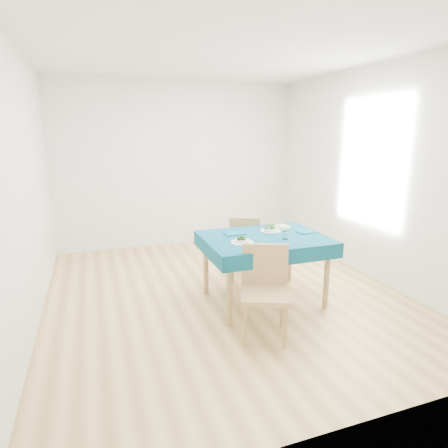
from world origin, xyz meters
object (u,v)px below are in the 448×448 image
object	(u,v)px
chair_far	(244,243)
side_plate	(282,227)
table	(264,269)
chair_near	(265,283)
bowl_near	(242,240)
bowl_far	(270,228)

from	to	relation	value
chair_far	side_plate	xyz separation A→B (m)	(0.32, -0.40, 0.28)
table	chair_far	distance (m)	0.74
table	side_plate	distance (m)	0.63
chair_near	bowl_near	distance (m)	0.63
bowl_far	chair_near	bearing A→B (deg)	-118.48
table	chair_far	size ratio (longest dim) A/B	1.39
bowl_near	table	bearing A→B (deg)	23.44
chair_far	bowl_near	world-z (taller)	chair_far
bowl_near	bowl_far	bearing A→B (deg)	34.16
chair_far	bowl_near	size ratio (longest dim) A/B	4.11
table	side_plate	xyz separation A→B (m)	(0.39, 0.32, 0.38)
chair_far	bowl_far	world-z (taller)	chair_far
table	chair_far	xyz separation A→B (m)	(0.07, 0.73, 0.10)
bowl_far	bowl_near	bearing A→B (deg)	-145.84
chair_near	chair_far	world-z (taller)	chair_near
table	chair_near	bearing A→B (deg)	-114.49
chair_near	bowl_near	size ratio (longest dim) A/B	4.68
chair_far	table	bearing A→B (deg)	107.28
table	side_plate	world-z (taller)	side_plate
chair_near	side_plate	distance (m)	1.28
table	bowl_far	world-z (taller)	bowl_far
bowl_far	chair_far	bearing A→B (deg)	100.49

